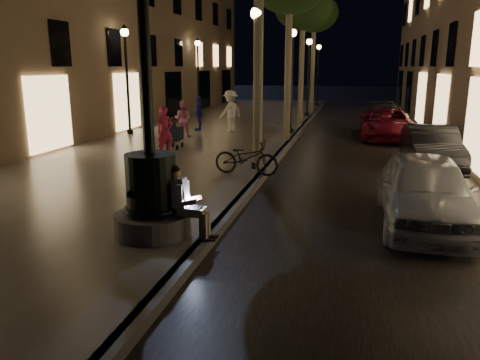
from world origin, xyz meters
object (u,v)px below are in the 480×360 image
(fountain_lamppost, at_px, (151,181))
(pedestrian_blue, at_px, (199,113))
(lamp_curb_d, at_px, (318,66))
(pedestrian_red, at_px, (165,131))
(lamp_curb_c, at_px, (309,66))
(lamp_left_b, at_px, (126,66))
(tree_far, at_px, (314,14))
(lamp_curb_a, at_px, (256,65))
(car_third, at_px, (387,124))
(seated_man_laptop, at_px, (184,199))
(pedestrian_pink, at_px, (183,119))
(stroller, at_px, (175,134))
(bicycle, at_px, (246,158))
(pedestrian_white, at_px, (230,111))
(tree_third, at_px, (303,8))
(lamp_curb_b, at_px, (292,66))
(car_front, at_px, (425,191))
(car_rear, at_px, (383,116))
(lamp_left_c, at_px, (198,66))
(car_second, at_px, (431,148))

(fountain_lamppost, distance_m, pedestrian_blue, 14.29)
(lamp_curb_d, bearing_deg, pedestrian_red, -98.59)
(lamp_curb_c, xyz_separation_m, lamp_left_b, (-7.10, -10.00, 0.00))
(tree_far, relative_size, lamp_curb_a, 1.56)
(fountain_lamppost, distance_m, car_third, 15.33)
(seated_man_laptop, relative_size, lamp_curb_d, 0.27)
(lamp_curb_d, xyz_separation_m, pedestrian_pink, (-4.38, -18.35, -2.24))
(lamp_curb_c, relative_size, stroller, 4.38)
(pedestrian_blue, xyz_separation_m, bicycle, (4.28, -8.66, -0.34))
(pedestrian_white, bearing_deg, pedestrian_red, 29.75)
(lamp_curb_a, bearing_deg, pedestrian_blue, 119.29)
(seated_man_laptop, xyz_separation_m, tree_third, (0.09, 18.00, 5.24))
(seated_man_laptop, relative_size, lamp_curb_b, 0.27)
(car_front, bearing_deg, car_third, 90.78)
(lamp_curb_a, relative_size, car_rear, 1.02)
(lamp_curb_a, bearing_deg, pedestrian_red, 159.24)
(fountain_lamppost, xyz_separation_m, tree_far, (0.78, 24.00, 5.22))
(car_third, distance_m, pedestrian_red, 10.56)
(lamp_curb_d, distance_m, pedestrian_pink, 19.00)
(lamp_curb_a, relative_size, car_front, 1.11)
(tree_third, height_order, lamp_left_c, tree_third)
(car_third, height_order, pedestrian_white, pedestrian_white)
(lamp_curb_b, height_order, car_front, lamp_curb_b)
(car_front, bearing_deg, tree_third, 106.11)
(lamp_left_b, bearing_deg, car_rear, 27.15)
(lamp_curb_c, relative_size, lamp_left_b, 1.00)
(lamp_left_c, relative_size, car_third, 0.98)
(lamp_curb_d, distance_m, lamp_left_b, 19.35)
(lamp_curb_b, relative_size, bicycle, 2.56)
(car_third, bearing_deg, seated_man_laptop, -107.43)
(pedestrian_pink, xyz_separation_m, pedestrian_blue, (0.00, 2.15, 0.03))
(stroller, bearing_deg, car_third, 33.36)
(car_third, bearing_deg, lamp_curb_b, -174.16)
(lamp_left_c, xyz_separation_m, pedestrian_white, (4.28, -8.18, -2.07))
(lamp_curb_d, bearing_deg, lamp_curb_c, -90.00)
(seated_man_laptop, height_order, pedestrian_red, pedestrian_red)
(car_rear, height_order, pedestrian_blue, pedestrian_blue)
(tree_far, bearing_deg, pedestrian_pink, -109.86)
(tree_far, bearing_deg, lamp_curb_c, -92.29)
(car_front, xyz_separation_m, car_second, (0.96, 5.85, -0.05))
(stroller, xyz_separation_m, pedestrian_blue, (-0.74, 5.10, 0.28))
(lamp_left_c, height_order, pedestrian_pink, lamp_left_c)
(lamp_curb_a, relative_size, car_third, 0.98)
(pedestrian_pink, distance_m, pedestrian_white, 2.67)
(lamp_left_b, bearing_deg, lamp_curb_a, -40.20)
(car_second, bearing_deg, bicycle, -152.06)
(lamp_curb_b, xyz_separation_m, lamp_left_c, (-7.10, 8.00, 0.00))
(tree_third, height_order, car_second, tree_third)
(tree_third, height_order, pedestrian_pink, tree_third)
(lamp_curb_d, relative_size, car_rear, 1.02)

